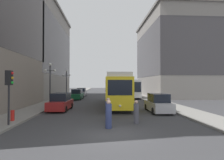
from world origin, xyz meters
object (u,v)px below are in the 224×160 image
parked_car_left_mid (77,95)px  parked_car_right_far (158,103)px  parked_car_left_near (61,102)px  pedestrian_on_sidewalk (109,115)px  pedestrian_crossing_far (136,113)px  streetcar (117,89)px  pedestrian_crossing_near (108,110)px  parked_car_left_far (82,92)px  lamp_post_left_near (50,77)px  fire_hydrant (12,115)px  lamp_post_left_far (66,80)px  traffic_light_near_left (9,83)px  transit_bus (128,88)px

parked_car_left_mid → parked_car_right_far: same height
parked_car_left_near → pedestrian_on_sidewalk: (4.72, -7.92, -0.01)m
pedestrian_crossing_far → streetcar: bearing=116.7°
pedestrian_crossing_near → pedestrian_crossing_far: bearing=-41.6°
pedestrian_crossing_far → parked_car_left_far: bearing=128.3°
parked_car_right_far → lamp_post_left_near: 12.91m
pedestrian_on_sidewalk → fire_hydrant: 7.10m
parked_car_left_near → pedestrian_crossing_far: (6.74, -6.63, -0.08)m
streetcar → lamp_post_left_near: bearing=-170.4°
parked_car_right_far → fire_hydrant: bearing=19.9°
parked_car_right_far → fire_hydrant: (-11.94, -4.15, -0.32)m
pedestrian_crossing_near → lamp_post_left_far: lamp_post_left_far is taller
parked_car_right_far → pedestrian_on_sidewalk: 7.97m
parked_car_right_far → lamp_post_left_far: bearing=-50.9°
pedestrian_crossing_near → lamp_post_left_near: (-6.67, 8.64, 2.74)m
parked_car_left_far → fire_hydrant: bearing=-93.8°
parked_car_left_far → traffic_light_near_left: (-1.68, -27.17, 2.00)m
parked_car_left_mid → lamp_post_left_far: lamp_post_left_far is taller
pedestrian_on_sidewalk → lamp_post_left_near: size_ratio=0.35×
transit_bus → pedestrian_on_sidewalk: transit_bus is taller
pedestrian_crossing_near → traffic_light_near_left: bearing=173.4°
streetcar → pedestrian_crossing_near: bearing=-96.2°
parked_car_left_near → parked_car_left_far: size_ratio=0.98×
transit_bus → parked_car_left_near: 19.57m
parked_car_right_far → parked_car_left_far: same height
pedestrian_crossing_far → fire_hydrant: 8.86m
pedestrian_crossing_far → pedestrian_on_sidewalk: 2.39m
pedestrian_on_sidewalk → parked_car_left_far: bearing=136.3°
traffic_light_near_left → fire_hydrant: traffic_light_near_left is taller
transit_bus → fire_hydrant: (-11.71, -22.97, -1.42)m
parked_car_left_far → pedestrian_crossing_far: parked_car_left_far is taller
streetcar → parked_car_left_far: size_ratio=3.01×
pedestrian_on_sidewalk → traffic_light_near_left: bearing=-148.9°
lamp_post_left_near → parked_car_left_near: bearing=-56.0°
pedestrian_crossing_far → pedestrian_on_sidewalk: bearing=-123.4°
pedestrian_on_sidewalk → lamp_post_left_far: bearing=144.2°
parked_car_left_far → lamp_post_left_near: size_ratio=0.91×
lamp_post_left_near → lamp_post_left_far: 10.21m
pedestrian_crossing_near → pedestrian_on_sidewalk: (-0.04, -2.09, 0.02)m
transit_bus → lamp_post_left_near: (-11.51, -14.20, 1.61)m
parked_car_left_far → lamp_post_left_near: bearing=-95.5°
pedestrian_on_sidewalk → lamp_post_left_near: (-6.63, 10.73, 2.72)m
transit_bus → fire_hydrant: size_ratio=16.56×
transit_bus → fire_hydrant: transit_bus is taller
parked_car_right_far → parked_car_left_far: (-9.84, 21.69, 0.00)m
traffic_light_near_left → streetcar: bearing=54.5°
streetcar → parked_car_left_far: 17.27m
parked_car_left_near → parked_car_left_far: same height
parked_car_left_near → lamp_post_left_far: size_ratio=0.92×
parked_car_left_far → lamp_post_left_far: lamp_post_left_far is taller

